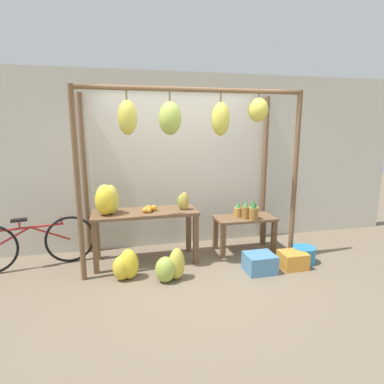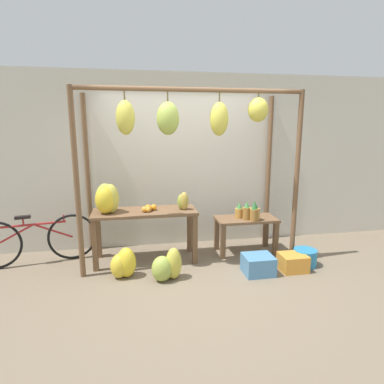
# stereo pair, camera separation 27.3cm
# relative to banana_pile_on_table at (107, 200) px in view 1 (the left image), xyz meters

# --- Properties ---
(ground_plane) EXTENTS (20.00, 20.00, 0.00)m
(ground_plane) POSITION_rel_banana_pile_on_table_xyz_m (1.17, -0.66, -0.97)
(ground_plane) COLOR #756651
(shop_wall_back) EXTENTS (8.00, 0.08, 2.80)m
(shop_wall_back) POSITION_rel_banana_pile_on_table_xyz_m (1.17, 0.70, 0.43)
(shop_wall_back) COLOR beige
(shop_wall_back) RESTS_ON ground_plane
(stall_awning) EXTENTS (3.05, 1.14, 2.45)m
(stall_awning) POSITION_rel_banana_pile_on_table_xyz_m (1.16, -0.21, 0.87)
(stall_awning) COLOR brown
(stall_awning) RESTS_ON ground_plane
(display_table_main) EXTENTS (1.49, 0.57, 0.77)m
(display_table_main) POSITION_rel_banana_pile_on_table_xyz_m (0.52, 0.03, -0.34)
(display_table_main) COLOR brown
(display_table_main) RESTS_ON ground_plane
(display_table_side) EXTENTS (0.94, 0.48, 0.56)m
(display_table_side) POSITION_rel_banana_pile_on_table_xyz_m (2.09, 0.07, -0.53)
(display_table_side) COLOR brown
(display_table_side) RESTS_ON ground_plane
(banana_pile_on_table) EXTENTS (0.41, 0.48, 0.41)m
(banana_pile_on_table) POSITION_rel_banana_pile_on_table_xyz_m (0.00, 0.00, 0.00)
(banana_pile_on_table) COLOR gold
(banana_pile_on_table) RESTS_ON display_table_main
(orange_pile) EXTENTS (0.22, 0.18, 0.10)m
(orange_pile) POSITION_rel_banana_pile_on_table_xyz_m (0.58, -0.03, -0.16)
(orange_pile) COLOR orange
(orange_pile) RESTS_ON display_table_main
(pineapple_cluster) EXTENTS (0.32, 0.34, 0.32)m
(pineapple_cluster) POSITION_rel_banana_pile_on_table_xyz_m (2.10, -0.02, -0.28)
(pineapple_cluster) COLOR olive
(pineapple_cluster) RESTS_ON display_table_side
(banana_pile_ground_left) EXTENTS (0.41, 0.33, 0.41)m
(banana_pile_ground_left) POSITION_rel_banana_pile_on_table_xyz_m (0.21, -0.48, -0.78)
(banana_pile_ground_left) COLOR yellow
(banana_pile_ground_left) RESTS_ON ground_plane
(banana_pile_ground_right) EXTENTS (0.44, 0.30, 0.42)m
(banana_pile_ground_right) POSITION_rel_banana_pile_on_table_xyz_m (0.77, -0.66, -0.78)
(banana_pile_ground_right) COLOR gold
(banana_pile_ground_right) RESTS_ON ground_plane
(fruit_crate_white) EXTENTS (0.39, 0.35, 0.26)m
(fruit_crate_white) POSITION_rel_banana_pile_on_table_xyz_m (2.00, -0.69, -0.84)
(fruit_crate_white) COLOR #4C84B2
(fruit_crate_white) RESTS_ON ground_plane
(blue_bucket) EXTENTS (0.33, 0.33, 0.24)m
(blue_bucket) POSITION_rel_banana_pile_on_table_xyz_m (2.76, -0.56, -0.85)
(blue_bucket) COLOR teal
(blue_bucket) RESTS_ON ground_plane
(parked_bicycle) EXTENTS (1.68, 0.35, 0.74)m
(parked_bicycle) POSITION_rel_banana_pile_on_table_xyz_m (-1.05, 0.17, -0.61)
(parked_bicycle) COLOR black
(parked_bicycle) RESTS_ON ground_plane
(papaya_pile) EXTENTS (0.21, 0.21, 0.26)m
(papaya_pile) POSITION_rel_banana_pile_on_table_xyz_m (1.08, -0.01, -0.08)
(papaya_pile) COLOR #B2993D
(papaya_pile) RESTS_ON display_table_main
(fruit_crate_purple) EXTENTS (0.35, 0.31, 0.23)m
(fruit_crate_purple) POSITION_rel_banana_pile_on_table_xyz_m (2.51, -0.68, -0.85)
(fruit_crate_purple) COLOR orange
(fruit_crate_purple) RESTS_ON ground_plane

